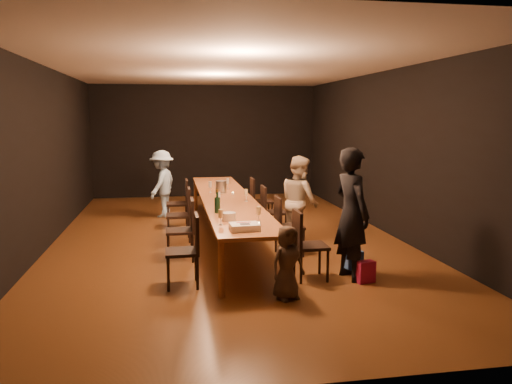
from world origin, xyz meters
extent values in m
plane|color=#422910|center=(0.00, 0.00, 0.00)|extent=(10.00, 10.00, 0.00)
cube|color=black|center=(0.00, 5.00, 1.50)|extent=(6.00, 0.04, 3.00)
cube|color=black|center=(0.00, -5.00, 1.50)|extent=(6.00, 0.04, 3.00)
cube|color=black|center=(-3.00, 0.00, 1.50)|extent=(0.04, 10.00, 3.00)
cube|color=black|center=(3.00, 0.00, 1.50)|extent=(0.04, 10.00, 3.00)
cube|color=silver|center=(0.00, 0.00, 3.00)|extent=(6.00, 10.00, 0.04)
cube|color=#9B5E2D|center=(0.00, 0.00, 0.72)|extent=(0.90, 6.00, 0.05)
cylinder|color=#9B5E2D|center=(-0.40, -2.90, 0.35)|extent=(0.08, 0.08, 0.70)
cylinder|color=#9B5E2D|center=(0.40, -2.90, 0.35)|extent=(0.08, 0.08, 0.70)
cylinder|color=#9B5E2D|center=(-0.40, 2.90, 0.35)|extent=(0.08, 0.08, 0.70)
cylinder|color=#9B5E2D|center=(0.40, 2.90, 0.35)|extent=(0.08, 0.08, 0.70)
imported|color=black|center=(1.39, -2.46, 0.88)|extent=(0.56, 0.72, 1.76)
imported|color=#C8B296|center=(1.15, -0.67, 0.76)|extent=(0.71, 0.84, 1.52)
imported|color=#95BEE6|center=(-1.15, 2.23, 0.72)|extent=(0.86, 1.07, 1.44)
imported|color=#453427|center=(0.37, -3.07, 0.45)|extent=(0.51, 0.43, 0.89)
cube|color=#BC1C51|center=(1.52, -2.67, 0.14)|extent=(0.27, 0.18, 0.29)
cube|color=#244C9F|center=(1.54, -2.18, 0.15)|extent=(0.25, 0.18, 0.29)
cube|color=white|center=(-0.07, -2.60, 0.79)|extent=(0.37, 0.30, 0.08)
cube|color=black|center=(-0.07, -2.63, 0.83)|extent=(0.13, 0.10, 0.00)
cube|color=red|center=(-0.07, -2.52, 0.83)|extent=(0.19, 0.04, 0.00)
cylinder|color=white|center=(-0.20, -1.99, 0.80)|extent=(0.24, 0.24, 0.11)
cylinder|color=silver|center=(-0.04, 0.56, 0.86)|extent=(0.24, 0.24, 0.22)
cylinder|color=#B2B7B2|center=(0.15, -2.35, 0.77)|extent=(0.05, 0.05, 0.03)
cylinder|color=#B2B7B2|center=(0.15, 0.32, 0.77)|extent=(0.05, 0.05, 0.03)
cylinder|color=#B2B7B2|center=(0.15, 1.62, 0.77)|extent=(0.05, 0.05, 0.03)
camera|label=1|loc=(-0.98, -8.63, 2.15)|focal=35.00mm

